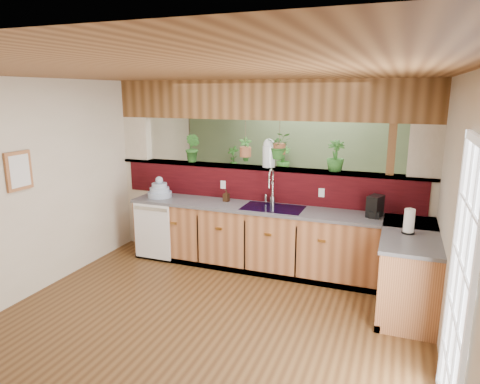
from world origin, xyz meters
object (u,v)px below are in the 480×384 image
at_px(coffee_maker, 375,207).
at_px(shelving_console, 264,195).
at_px(dish_stack, 160,191).
at_px(soap_dispenser, 226,196).
at_px(faucet, 271,185).
at_px(paper_towel, 409,222).
at_px(glass_jar, 269,153).

bearing_deg(coffee_maker, shelving_console, 154.01).
relative_size(dish_stack, soap_dispenser, 2.10).
distance_m(faucet, paper_towel, 1.90).
xyz_separation_m(dish_stack, glass_jar, (1.58, 0.38, 0.60)).
relative_size(paper_towel, glass_jar, 0.74).
bearing_deg(paper_towel, dish_stack, 171.88).
bearing_deg(soap_dispenser, coffee_maker, -1.65).
relative_size(faucet, glass_jar, 1.28).
relative_size(soap_dispenser, coffee_maker, 0.63).
distance_m(glass_jar, shelving_console, 2.29).
relative_size(dish_stack, paper_towel, 1.20).
bearing_deg(soap_dispenser, glass_jar, 26.38).
bearing_deg(glass_jar, shelving_console, 109.20).
xyz_separation_m(dish_stack, coffee_maker, (3.08, 0.05, 0.03)).
bearing_deg(shelving_console, dish_stack, -127.17).
relative_size(coffee_maker, shelving_console, 0.19).
bearing_deg(faucet, dish_stack, -174.69).
height_order(faucet, soap_dispenser, faucet).
distance_m(faucet, coffee_maker, 1.40).
bearing_deg(shelving_console, soap_dispenser, -102.26).
bearing_deg(shelving_console, paper_towel, -62.66).
distance_m(coffee_maker, glass_jar, 1.64).
bearing_deg(dish_stack, shelving_console, 68.11).
bearing_deg(coffee_maker, faucet, -164.45).
bearing_deg(faucet, glass_jar, 116.06).
xyz_separation_m(dish_stack, paper_towel, (3.47, -0.49, 0.04)).
xyz_separation_m(dish_stack, soap_dispenser, (1.03, 0.11, -0.01)).
relative_size(faucet, shelving_console, 0.36).
height_order(soap_dispenser, paper_towel, paper_towel).
distance_m(coffee_maker, shelving_console, 3.15).
height_order(coffee_maker, glass_jar, glass_jar).
relative_size(coffee_maker, glass_jar, 0.67).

